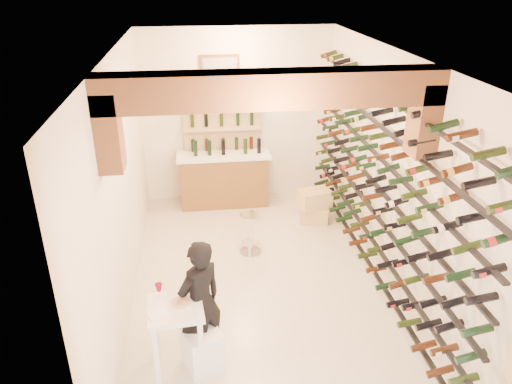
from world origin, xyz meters
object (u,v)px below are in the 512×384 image
at_px(wine_rack, 372,178).
at_px(chrome_barstool, 250,231).
at_px(person, 200,302).
at_px(white_stool, 203,349).
at_px(back_counter, 224,178).
at_px(crate_lower, 314,214).
at_px(tasting_table, 176,317).

bearing_deg(wine_rack, chrome_barstool, 151.96).
distance_m(person, chrome_barstool, 2.35).
bearing_deg(chrome_barstool, white_stool, -109.30).
xyz_separation_m(back_counter, white_stool, (-0.53, -4.15, -0.29)).
bearing_deg(white_stool, person, 89.45).
distance_m(white_stool, chrome_barstool, 2.47).
bearing_deg(white_stool, chrome_barstool, 70.70).
xyz_separation_m(white_stool, person, (0.00, 0.15, 0.52)).
height_order(white_stool, person, person).
bearing_deg(person, back_counter, -133.40).
height_order(wine_rack, back_counter, wine_rack).
height_order(person, crate_lower, person).
bearing_deg(white_stool, wine_rack, 32.35).
relative_size(person, crate_lower, 3.15).
height_order(back_counter, person, person).
bearing_deg(chrome_barstool, wine_rack, -28.04).
xyz_separation_m(back_counter, crate_lower, (1.51, -0.93, -0.39)).
xyz_separation_m(wine_rack, crate_lower, (-0.32, 1.72, -1.40)).
distance_m(tasting_table, crate_lower, 3.98).
relative_size(white_stool, crate_lower, 0.99).
bearing_deg(person, crate_lower, -159.47).
xyz_separation_m(wine_rack, white_stool, (-2.36, -1.50, -1.31)).
bearing_deg(chrome_barstool, person, -110.53).
height_order(tasting_table, crate_lower, tasting_table).
xyz_separation_m(wine_rack, back_counter, (-1.83, 2.65, -1.02)).
bearing_deg(chrome_barstool, crate_lower, 36.13).
bearing_deg(back_counter, white_stool, -97.32).
height_order(wine_rack, person, wine_rack).
relative_size(person, chrome_barstool, 2.25).
bearing_deg(person, white_stool, 53.62).
height_order(wine_rack, chrome_barstool, wine_rack).
height_order(tasting_table, person, person).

